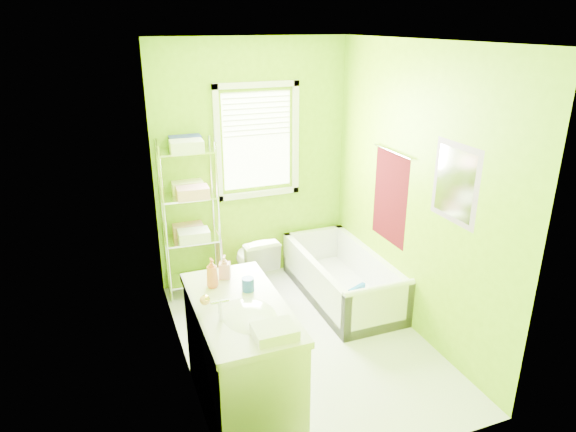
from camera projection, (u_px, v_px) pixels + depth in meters
name	position (u px, v px, depth m)	size (l,w,h in m)	color
ground	(303.00, 341.00, 4.68)	(2.90, 2.90, 0.00)	silver
room_envelope	(305.00, 178.00, 4.13)	(2.14, 2.94, 2.62)	#79B008
window	(257.00, 135.00, 5.37)	(0.92, 0.05, 1.22)	white
door	(210.00, 327.00, 3.11)	(0.09, 0.80, 2.00)	white
right_wall_decor	(414.00, 192.00, 4.54)	(0.04, 1.48, 1.17)	#47080B
bathtub	(343.00, 284.00, 5.37)	(0.73, 1.55, 0.50)	white
toilet	(254.00, 262.00, 5.46)	(0.37, 0.65, 0.66)	white
vanity	(242.00, 356.00, 3.70)	(0.62, 1.20, 1.13)	silver
wire_shelf_unit	(191.00, 201.00, 5.18)	(0.58, 0.46, 1.68)	silver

